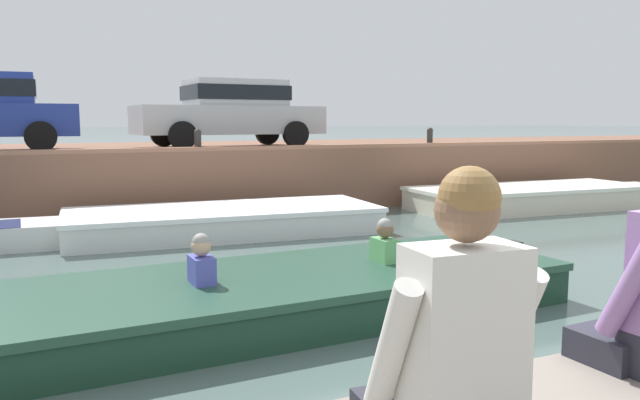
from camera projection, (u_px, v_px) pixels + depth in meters
The scene contains 10 objects.
ground_plane at pixel (274, 279), 7.87m from camera, with size 400.00×400.00×0.00m, color #4C605B.
far_quay_wall at pixel (156, 175), 15.10m from camera, with size 60.00×6.00×1.38m, color brown.
far_wall_coping at pixel (181, 149), 12.42m from camera, with size 60.00×0.24×0.08m, color #9F6C52.
boat_moored_central_white at pixel (210, 222), 10.93m from camera, with size 6.53×2.51×0.47m.
boat_moored_east_cream at pixel (539, 197), 14.24m from camera, with size 6.66×2.39×0.52m.
motorboat_passing at pixel (262, 297), 6.25m from camera, with size 7.25×2.20×0.93m.
car_centre_silver at pixel (231, 110), 14.53m from camera, with size 4.34×2.04×1.54m.
mooring_bollard_mid at pixel (198, 139), 12.66m from camera, with size 0.15×0.15×0.45m.
mooring_bollard_east at pixel (430, 136), 15.00m from camera, with size 0.15×0.15×0.45m.
person_seated_left at pixel (455, 351), 1.98m from camera, with size 0.55×0.55×0.96m.
Camera 1 is at (-2.67, -2.11, 1.99)m, focal length 35.00 mm.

